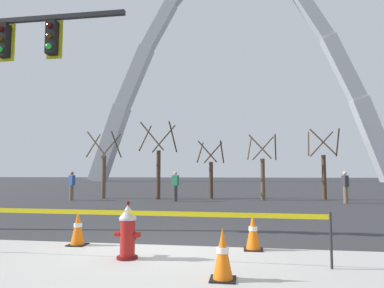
% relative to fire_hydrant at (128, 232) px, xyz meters
% --- Properties ---
extents(ground_plane, '(240.00, 240.00, 0.00)m').
position_rel_fire_hydrant_xyz_m(ground_plane, '(0.31, 0.97, -0.47)').
color(ground_plane, '#333335').
extents(fire_hydrant, '(0.46, 0.48, 0.99)m').
position_rel_fire_hydrant_xyz_m(fire_hydrant, '(0.00, 0.00, 0.00)').
color(fire_hydrant, '#5E0F0D').
rests_on(fire_hydrant, ground).
extents(caution_tape_barrier, '(6.80, 0.18, 0.88)m').
position_rel_fire_hydrant_xyz_m(caution_tape_barrier, '(-0.04, -0.08, 0.17)').
color(caution_tape_barrier, '#232326').
rests_on(caution_tape_barrier, ground).
extents(traffic_cone_by_hydrant, '(0.36, 0.36, 0.73)m').
position_rel_fire_hydrant_xyz_m(traffic_cone_by_hydrant, '(1.71, -0.96, -0.11)').
color(traffic_cone_by_hydrant, black).
rests_on(traffic_cone_by_hydrant, ground).
extents(traffic_cone_mid_sidewalk, '(0.36, 0.36, 0.73)m').
position_rel_fire_hydrant_xyz_m(traffic_cone_mid_sidewalk, '(-1.39, 0.92, -0.11)').
color(traffic_cone_mid_sidewalk, black).
rests_on(traffic_cone_mid_sidewalk, ground).
extents(traffic_cone_curb_edge, '(0.36, 0.36, 0.73)m').
position_rel_fire_hydrant_xyz_m(traffic_cone_curb_edge, '(2.17, 1.02, -0.11)').
color(traffic_cone_curb_edge, black).
rests_on(traffic_cone_curb_edge, ground).
extents(monument_arch, '(54.61, 2.77, 43.42)m').
position_rel_fire_hydrant_xyz_m(monument_arch, '(0.31, 56.35, 18.73)').
color(monument_arch, '#B2B5BC').
rests_on(monument_arch, ground).
extents(tree_far_left, '(1.82, 1.83, 3.93)m').
position_rel_fire_hydrant_xyz_m(tree_far_left, '(-6.26, 13.68, 1.28)').
color(tree_far_left, brown).
rests_on(tree_far_left, ground).
extents(tree_left_mid, '(2.04, 2.05, 4.43)m').
position_rel_fire_hydrant_xyz_m(tree_left_mid, '(-2.95, 13.75, 1.50)').
color(tree_left_mid, '#473323').
rests_on(tree_left_mid, ground).
extents(tree_center_left, '(1.58, 1.59, 3.41)m').
position_rel_fire_hydrant_xyz_m(tree_center_left, '(0.03, 14.71, 1.04)').
color(tree_center_left, '#473323').
rests_on(tree_center_left, ground).
extents(tree_center_right, '(1.68, 1.69, 3.62)m').
position_rel_fire_hydrant_xyz_m(tree_center_right, '(3.00, 13.80, 1.14)').
color(tree_center_right, brown).
rests_on(tree_center_right, ground).
extents(tree_right_mid, '(1.84, 1.85, 3.99)m').
position_rel_fire_hydrant_xyz_m(tree_right_mid, '(6.49, 14.84, 1.30)').
color(tree_right_mid, '#473323').
rests_on(tree_right_mid, ground).
extents(pedestrian_walking_left, '(0.28, 0.38, 1.59)m').
position_rel_fire_hydrant_xyz_m(pedestrian_walking_left, '(6.93, 12.24, 0.35)').
color(pedestrian_walking_left, brown).
rests_on(pedestrian_walking_left, ground).
extents(pedestrian_standing_center, '(0.39, 0.33, 1.59)m').
position_rel_fire_hydrant_xyz_m(pedestrian_standing_center, '(-7.47, 12.15, 0.35)').
color(pedestrian_standing_center, brown).
rests_on(pedestrian_standing_center, ground).
extents(pedestrian_walking_right, '(0.39, 0.31, 1.59)m').
position_rel_fire_hydrant_xyz_m(pedestrian_walking_right, '(-1.66, 12.36, 0.35)').
color(pedestrian_walking_right, '#38383D').
rests_on(pedestrian_walking_right, ground).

